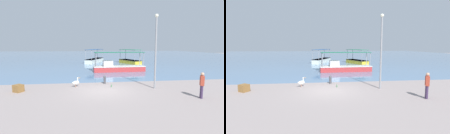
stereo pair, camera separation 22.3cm
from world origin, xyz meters
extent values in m
plane|color=gray|center=(0.00, 0.00, 0.00)|extent=(120.00, 120.00, 0.00)
cube|color=#5F82A9|center=(0.00, 48.00, 0.00)|extent=(110.00, 90.00, 0.00)
cube|color=gold|center=(6.47, 19.30, 0.35)|extent=(3.42, 5.57, 0.69)
cube|color=black|center=(6.47, 19.30, 0.66)|extent=(3.47, 5.62, 0.08)
cylinder|color=#99999E|center=(4.96, 21.33, 1.64)|extent=(0.08, 0.08, 1.89)
cylinder|color=#99999E|center=(6.17, 21.81, 1.64)|extent=(0.08, 0.08, 1.89)
cylinder|color=#99999E|center=(6.77, 16.79, 1.64)|extent=(0.08, 0.08, 1.89)
cylinder|color=#99999E|center=(7.98, 17.27, 1.64)|extent=(0.08, 0.08, 1.89)
cube|color=#1D7852|center=(6.47, 19.30, 2.61)|extent=(3.44, 5.42, 0.05)
cube|color=white|center=(-0.07, 21.64, 0.42)|extent=(3.86, 6.59, 0.83)
cube|color=black|center=(-0.07, 21.64, 0.79)|extent=(3.92, 6.64, 0.08)
cylinder|color=#99999E|center=(0.55, 24.66, 1.71)|extent=(0.08, 0.08, 1.76)
cylinder|color=#99999E|center=(1.65, 24.20, 1.71)|extent=(0.08, 0.08, 1.76)
cylinder|color=#99999E|center=(-1.80, 19.09, 1.71)|extent=(0.08, 0.08, 1.76)
cylinder|color=#99999E|center=(-0.70, 18.63, 1.71)|extent=(0.08, 0.08, 1.76)
cube|color=#275189|center=(-0.07, 21.64, 2.62)|extent=(3.88, 6.44, 0.05)
cube|color=#C33737|center=(2.79, 9.75, 0.36)|extent=(6.76, 2.09, 0.71)
cube|color=silver|center=(2.79, 9.75, 0.68)|extent=(6.80, 2.13, 0.08)
cylinder|color=#99999E|center=(5.86, 10.66, 1.60)|extent=(0.08, 0.08, 1.77)
cylinder|color=#99999E|center=(5.92, 9.08, 1.60)|extent=(0.08, 0.08, 1.77)
cylinder|color=#99999E|center=(-0.33, 10.42, 1.60)|extent=(0.08, 0.08, 1.77)
cylinder|color=#99999E|center=(-0.27, 8.83, 1.60)|extent=(0.08, 0.08, 1.77)
cube|color=#1D6748|center=(2.79, 9.75, 2.51)|extent=(6.56, 2.18, 0.05)
cube|color=silver|center=(1.29, 9.69, 1.07)|extent=(1.28, 1.33, 0.71)
cylinder|color=#E0997A|center=(-2.26, 1.52, 0.11)|extent=(0.03, 0.03, 0.22)
cylinder|color=#E0997A|center=(-2.21, 1.43, 0.11)|extent=(0.03, 0.03, 0.22)
ellipsoid|color=white|center=(-2.21, 1.49, 0.36)|extent=(0.63, 0.49, 0.32)
ellipsoid|color=white|center=(-2.44, 1.38, 0.38)|extent=(0.20, 0.18, 0.10)
cylinder|color=white|center=(-2.07, 1.55, 0.58)|extent=(0.07, 0.07, 0.26)
sphere|color=white|center=(-2.07, 1.55, 0.74)|extent=(0.11, 0.11, 0.11)
cone|color=#E5933F|center=(-1.92, 1.62, 0.73)|extent=(0.30, 0.18, 0.06)
cylinder|color=gray|center=(4.06, 0.21, 2.77)|extent=(0.14, 0.14, 5.54)
sphere|color=#EAEACC|center=(4.06, 0.21, 5.65)|extent=(0.28, 0.28, 0.28)
cylinder|color=#47474C|center=(0.25, 2.43, 0.30)|extent=(0.21, 0.21, 0.61)
sphere|color=#4C4C51|center=(0.25, 2.43, 0.63)|extent=(0.22, 0.22, 0.22)
cylinder|color=#3D2C4D|center=(6.07, -2.75, 0.42)|extent=(0.16, 0.16, 0.85)
cylinder|color=#3D2C4D|center=(6.14, -2.59, 0.42)|extent=(0.16, 0.16, 0.85)
cube|color=#AC3D2A|center=(6.10, -2.67, 1.16)|extent=(0.37, 0.46, 0.62)
sphere|color=tan|center=(6.10, -2.67, 1.58)|extent=(0.22, 0.22, 0.22)
cube|color=olive|center=(-6.30, 0.45, 0.27)|extent=(0.83, 0.81, 0.54)
cylinder|color=#3F7F4C|center=(0.69, 1.02, 0.10)|extent=(0.07, 0.07, 0.20)
cylinder|color=#3F7F4C|center=(0.69, 1.02, 0.24)|extent=(0.03, 0.03, 0.07)
camera|label=1|loc=(-1.05, -12.87, 3.41)|focal=28.00mm
camera|label=2|loc=(-0.83, -12.89, 3.41)|focal=28.00mm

